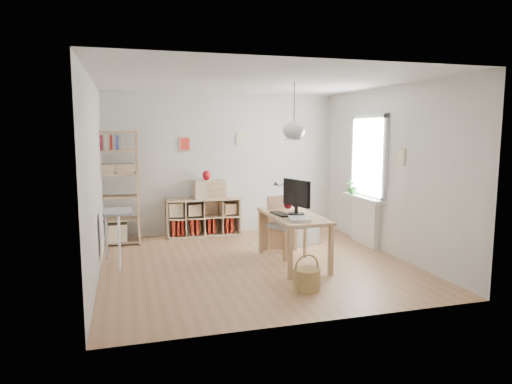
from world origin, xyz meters
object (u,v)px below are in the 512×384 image
object	(u,v)px
tall_bookshelf	(115,183)
chair	(285,222)
desk	(293,221)
cube_shelf	(202,220)
monitor	(296,195)
storage_chest	(298,232)
drawer_chest	(210,189)

from	to	relation	value
tall_bookshelf	chair	size ratio (longest dim) A/B	2.08
desk	cube_shelf	world-z (taller)	desk
chair	monitor	size ratio (longest dim) A/B	1.62
monitor	storage_chest	bearing A→B (deg)	51.21
chair	drawer_chest	world-z (taller)	drawer_chest
storage_chest	drawer_chest	bearing A→B (deg)	127.18
monitor	cube_shelf	bearing A→B (deg)	99.57
tall_bookshelf	cube_shelf	bearing A→B (deg)	10.19
storage_chest	monitor	distance (m)	1.49
storage_chest	chair	bearing A→B (deg)	-141.34
storage_chest	cube_shelf	bearing A→B (deg)	128.93
cube_shelf	drawer_chest	bearing A→B (deg)	-15.42
desk	storage_chest	size ratio (longest dim) A/B	1.91
tall_bookshelf	storage_chest	world-z (taller)	tall_bookshelf
tall_bookshelf	monitor	bearing A→B (deg)	-36.66
drawer_chest	monitor	bearing A→B (deg)	-71.80
chair	storage_chest	distance (m)	0.91
desk	tall_bookshelf	xyz separation A→B (m)	(-2.59, 1.95, 0.43)
chair	monitor	world-z (taller)	monitor
chair	storage_chest	bearing A→B (deg)	36.43
monitor	drawer_chest	distance (m)	2.39
desk	monitor	xyz separation A→B (m)	(0.05, -0.01, 0.39)
tall_bookshelf	monitor	distance (m)	3.28
desk	chair	distance (m)	0.45
desk	monitor	size ratio (longest dim) A/B	2.52
desk	monitor	bearing A→B (deg)	-11.66
desk	drawer_chest	xyz separation A→B (m)	(-0.87, 2.19, 0.24)
tall_bookshelf	drawer_chest	world-z (taller)	tall_bookshelf
storage_chest	drawer_chest	distance (m)	1.89
tall_bookshelf	chair	bearing A→B (deg)	-30.12
chair	storage_chest	size ratio (longest dim) A/B	1.22
desk	drawer_chest	distance (m)	2.37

